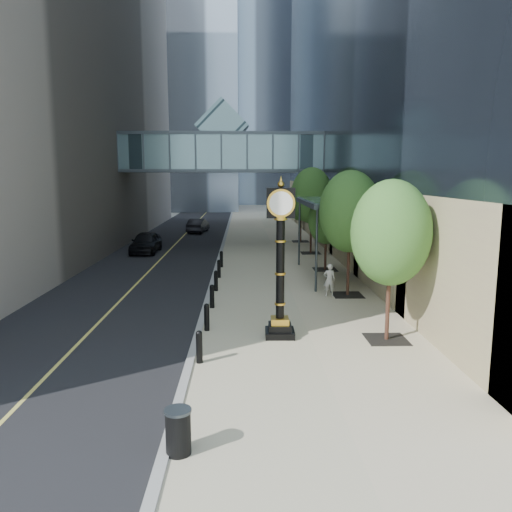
# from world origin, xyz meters

# --- Properties ---
(ground) EXTENTS (320.00, 320.00, 0.00)m
(ground) POSITION_xyz_m (0.00, 0.00, 0.00)
(ground) COLOR gray
(ground) RESTS_ON ground
(road) EXTENTS (8.00, 180.00, 0.02)m
(road) POSITION_xyz_m (-7.00, 40.00, 0.01)
(road) COLOR black
(road) RESTS_ON ground
(sidewalk) EXTENTS (8.00, 180.00, 0.06)m
(sidewalk) POSITION_xyz_m (1.00, 40.00, 0.03)
(sidewalk) COLOR #B1A888
(sidewalk) RESTS_ON ground
(curb) EXTENTS (0.25, 180.00, 0.07)m
(curb) POSITION_xyz_m (-3.00, 40.00, 0.04)
(curb) COLOR gray
(curb) RESTS_ON ground
(distant_tower_c) EXTENTS (22.00, 22.00, 65.00)m
(distant_tower_c) POSITION_xyz_m (-6.00, 120.00, 32.50)
(distant_tower_c) COLOR silver
(distant_tower_c) RESTS_ON ground
(skywalk) EXTENTS (17.00, 4.20, 5.80)m
(skywalk) POSITION_xyz_m (-3.00, 28.00, 7.71)
(skywalk) COLOR #43626C
(skywalk) RESTS_ON ground
(entrance_canopy) EXTENTS (3.00, 8.00, 4.38)m
(entrance_canopy) POSITION_xyz_m (3.48, 14.00, 4.19)
(entrance_canopy) COLOR #383F44
(entrance_canopy) RESTS_ON ground
(bollard_row) EXTENTS (0.20, 16.20, 0.90)m
(bollard_row) POSITION_xyz_m (-2.70, 9.00, 0.51)
(bollard_row) COLOR black
(bollard_row) RESTS_ON sidewalk
(street_trees) EXTENTS (3.02, 28.58, 6.21)m
(street_trees) POSITION_xyz_m (3.60, 15.72, 3.85)
(street_trees) COLOR black
(street_trees) RESTS_ON sidewalk
(street_clock) EXTENTS (1.05, 1.05, 5.44)m
(street_clock) POSITION_xyz_m (-0.07, 3.46, 2.42)
(street_clock) COLOR black
(street_clock) RESTS_ON sidewalk
(trash_bin) EXTENTS (0.64, 0.64, 0.90)m
(trash_bin) POSITION_xyz_m (-2.70, -4.00, 0.51)
(trash_bin) COLOR black
(trash_bin) RESTS_ON sidewalk
(pedestrian) EXTENTS (0.59, 0.40, 1.55)m
(pedestrian) POSITION_xyz_m (2.69, 9.37, 0.84)
(pedestrian) COLOR beige
(pedestrian) RESTS_ON sidewalk
(car_near) EXTENTS (1.91, 4.60, 1.56)m
(car_near) POSITION_xyz_m (-8.55, 23.32, 0.80)
(car_near) COLOR black
(car_near) RESTS_ON road
(car_far) EXTENTS (2.04, 4.41, 1.40)m
(car_far) POSITION_xyz_m (-5.85, 36.55, 0.72)
(car_far) COLOR black
(car_far) RESTS_ON road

